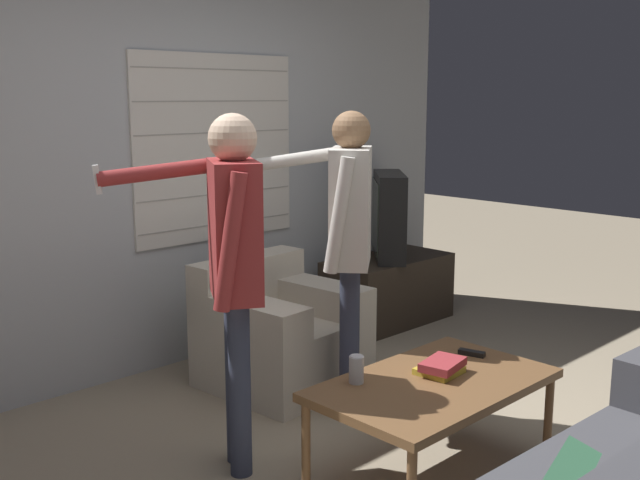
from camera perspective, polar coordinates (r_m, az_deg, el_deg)
ground_plane at (r=3.62m, az=7.08°, el=-17.29°), size 16.00×16.00×0.00m
wall_back at (r=4.75m, az=-11.89°, el=5.52°), size 5.20×0.08×2.55m
armchair_beige at (r=4.53m, az=-3.25°, el=-7.10°), size 0.86×0.85×0.74m
coffee_table at (r=3.45m, az=8.65°, el=-11.13°), size 1.10×0.67×0.46m
tv_stand at (r=5.73m, az=5.19°, el=-3.82°), size 1.00×0.50×0.51m
tv at (r=5.61m, az=5.26°, el=1.85°), size 0.60×0.61×0.64m
person_left_standing at (r=3.33m, az=-6.72°, el=-0.79°), size 0.60×0.74×1.64m
person_right_standing at (r=3.94m, az=2.15°, el=1.06°), size 0.49×0.82×1.63m
book_stack at (r=3.51m, az=9.21°, el=-9.53°), size 0.24×0.20×0.07m
soda_can at (r=3.36m, az=2.79°, el=-9.81°), size 0.07×0.07×0.13m
spare_remote at (r=3.78m, az=11.48°, el=-8.43°), size 0.07×0.14×0.02m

